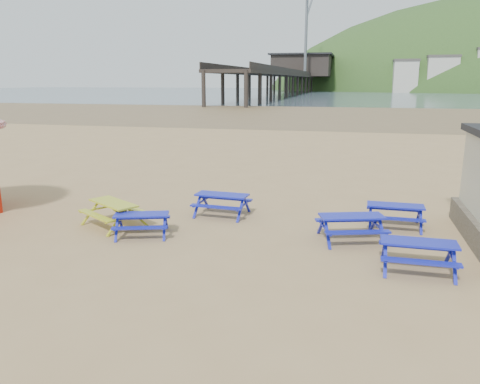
# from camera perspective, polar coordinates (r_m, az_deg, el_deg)

# --- Properties ---
(ground) EXTENTS (400.00, 400.00, 0.00)m
(ground) POSITION_cam_1_polar(r_m,az_deg,el_deg) (13.81, -1.92, -5.42)
(ground) COLOR tan
(ground) RESTS_ON ground
(wet_sand) EXTENTS (400.00, 400.00, 0.00)m
(wet_sand) POSITION_cam_1_polar(r_m,az_deg,el_deg) (67.82, 10.79, 9.45)
(wet_sand) COLOR olive
(wet_sand) RESTS_ON ground
(sea) EXTENTS (400.00, 400.00, 0.00)m
(sea) POSITION_cam_1_polar(r_m,az_deg,el_deg) (182.67, 12.82, 11.73)
(sea) COLOR #445561
(sea) RESTS_ON ground
(picnic_table_blue_a) EXTENTS (1.85, 1.53, 0.74)m
(picnic_table_blue_a) POSITION_cam_1_polar(r_m,az_deg,el_deg) (15.85, -2.20, -1.54)
(picnic_table_blue_a) COLOR #131FA5
(picnic_table_blue_a) RESTS_ON ground
(picnic_table_blue_b) EXTENTS (1.72, 1.40, 0.71)m
(picnic_table_blue_b) POSITION_cam_1_polar(r_m,az_deg,el_deg) (15.36, 18.34, -2.77)
(picnic_table_blue_b) COLOR #131FA5
(picnic_table_blue_b) RESTS_ON ground
(picnic_table_blue_c) EXTENTS (2.14, 1.91, 0.75)m
(picnic_table_blue_c) POSITION_cam_1_polar(r_m,az_deg,el_deg) (13.71, 13.40, -4.29)
(picnic_table_blue_c) COLOR #131FA5
(picnic_table_blue_c) RESTS_ON ground
(picnic_table_blue_d) EXTENTS (1.88, 1.69, 0.66)m
(picnic_table_blue_d) POSITION_cam_1_polar(r_m,az_deg,el_deg) (14.11, -11.86, -3.89)
(picnic_table_blue_d) COLOR #131FA5
(picnic_table_blue_d) RESTS_ON ground
(picnic_table_blue_e) EXTENTS (1.77, 1.44, 0.74)m
(picnic_table_blue_e) POSITION_cam_1_polar(r_m,az_deg,el_deg) (12.09, 20.85, -7.29)
(picnic_table_blue_e) COLOR #131FA5
(picnic_table_blue_e) RESTS_ON ground
(picnic_table_yellow) EXTENTS (2.34, 2.22, 0.77)m
(picnic_table_yellow) POSITION_cam_1_polar(r_m,az_deg,el_deg) (15.19, -15.11, -2.61)
(picnic_table_yellow) COLOR #B4D424
(picnic_table_yellow) RESTS_ON ground
(pier) EXTENTS (24.00, 220.00, 39.29)m
(pier) POSITION_cam_1_polar(r_m,az_deg,el_deg) (192.03, 7.43, 13.65)
(pier) COLOR black
(pier) RESTS_ON ground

